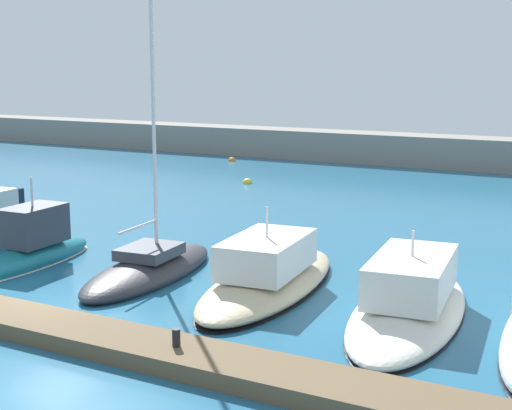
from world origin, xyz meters
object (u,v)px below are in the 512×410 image
at_px(motorboat_sand_fifth, 269,275).
at_px(mooring_buoy_yellow, 247,183).
at_px(motorboat_ivory_sixth, 410,302).
at_px(dock_bollard, 176,338).
at_px(motorboat_teal_third, 30,249).
at_px(sailboat_charcoal_fourth, 150,267).
at_px(mooring_buoy_orange, 232,161).

distance_m(motorboat_sand_fifth, mooring_buoy_yellow, 21.97).
relative_size(motorboat_ivory_sixth, dock_bollard, 20.85).
xyz_separation_m(motorboat_teal_third, dock_bollard, (9.86, -5.02, 0.07)).
height_order(sailboat_charcoal_fourth, mooring_buoy_orange, sailboat_charcoal_fourth).
xyz_separation_m(motorboat_teal_third, motorboat_ivory_sixth, (13.77, 1.01, -0.13)).
bearing_deg(mooring_buoy_orange, sailboat_charcoal_fourth, -64.63).
relative_size(motorboat_sand_fifth, motorboat_ivory_sixth, 1.00).
xyz_separation_m(motorboat_sand_fifth, mooring_buoy_orange, (-17.65, 27.59, -0.48)).
relative_size(mooring_buoy_orange, mooring_buoy_yellow, 0.93).
height_order(motorboat_teal_third, sailboat_charcoal_fourth, sailboat_charcoal_fourth).
relative_size(motorboat_sand_fifth, mooring_buoy_orange, 16.02).
height_order(motorboat_ivory_sixth, mooring_buoy_yellow, motorboat_ivory_sixth).
xyz_separation_m(sailboat_charcoal_fourth, motorboat_ivory_sixth, (9.05, 0.21, 0.14)).
relative_size(sailboat_charcoal_fourth, motorboat_ivory_sixth, 1.60).
bearing_deg(mooring_buoy_yellow, sailboat_charcoal_fourth, -69.94).
height_order(mooring_buoy_yellow, dock_bollard, dock_bollard).
xyz_separation_m(motorboat_sand_fifth, dock_bollard, (0.87, -6.45, 0.18)).
bearing_deg(sailboat_charcoal_fourth, motorboat_teal_third, 94.17).
bearing_deg(mooring_buoy_orange, dock_bollard, -61.45).
height_order(motorboat_teal_third, dock_bollard, motorboat_teal_third).
distance_m(motorboat_teal_third, motorboat_ivory_sixth, 13.80).
distance_m(sailboat_charcoal_fourth, motorboat_sand_fifth, 4.33).
distance_m(motorboat_teal_third, dock_bollard, 11.07).
xyz_separation_m(motorboat_teal_third, sailboat_charcoal_fourth, (4.72, 0.80, -0.27)).
bearing_deg(motorboat_ivory_sixth, sailboat_charcoal_fourth, 84.46).
height_order(sailboat_charcoal_fourth, motorboat_sand_fifth, sailboat_charcoal_fourth).
xyz_separation_m(motorboat_teal_third, motorboat_sand_fifth, (9.00, 1.42, -0.10)).
distance_m(motorboat_sand_fifth, mooring_buoy_orange, 32.75).
height_order(sailboat_charcoal_fourth, motorboat_ivory_sixth, sailboat_charcoal_fourth).
bearing_deg(sailboat_charcoal_fourth, mooring_buoy_yellow, 14.59).
height_order(motorboat_sand_fifth, motorboat_ivory_sixth, motorboat_sand_fifth).
distance_m(motorboat_teal_third, mooring_buoy_orange, 30.28).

